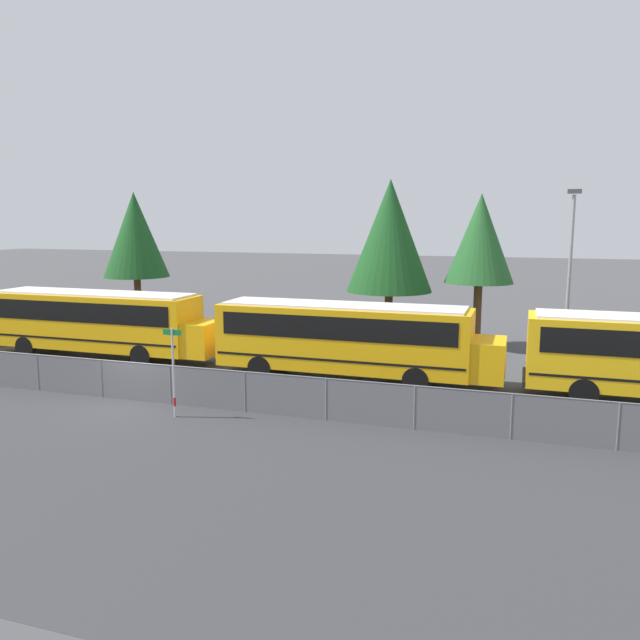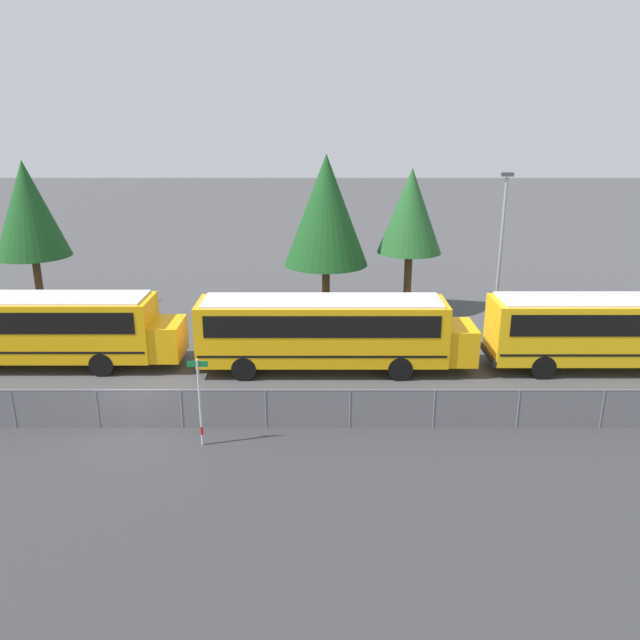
{
  "view_description": "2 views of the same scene",
  "coord_description": "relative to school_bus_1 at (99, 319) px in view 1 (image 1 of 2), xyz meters",
  "views": [
    {
      "loc": [
        13.77,
        -19.6,
        6.8
      ],
      "look_at": [
        5.19,
        6.62,
        2.36
      ],
      "focal_mm": 35.0,
      "sensor_mm": 36.0,
      "label": 1
    },
    {
      "loc": [
        6.5,
        -20.35,
        10.7
      ],
      "look_at": [
        6.4,
        6.3,
        2.07
      ],
      "focal_mm": 35.0,
      "sensor_mm": 36.0,
      "label": 2
    }
  ],
  "objects": [
    {
      "name": "fence",
      "position": [
        6.07,
        -5.91,
        -1.19
      ],
      "size": [
        63.72,
        0.07,
        1.5
      ],
      "color": "#9EA0A5",
      "rests_on": "ground_plane"
    },
    {
      "name": "ground_plane",
      "position": [
        6.07,
        -5.9,
        -1.96
      ],
      "size": [
        200.0,
        200.0,
        0.0
      ],
      "primitive_type": "plane",
      "color": "#424244"
    },
    {
      "name": "school_bus_1",
      "position": [
        0.0,
        0.0,
        0.0
      ],
      "size": [
        12.19,
        2.52,
        3.29
      ],
      "color": "#EDA80F",
      "rests_on": "ground_plane"
    },
    {
      "name": "tree_2",
      "position": [
        -3.82,
        8.89,
        3.87
      ],
      "size": [
        4.14,
        4.14,
        8.55
      ],
      "color": "#51381E",
      "rests_on": "ground_plane"
    },
    {
      "name": "light_pole",
      "position": [
        21.85,
        5.29,
        2.51
      ],
      "size": [
        0.6,
        0.24,
        8.17
      ],
      "color": "gray",
      "rests_on": "ground_plane"
    },
    {
      "name": "road_strip",
      "position": [
        6.07,
        -11.9,
        -1.96
      ],
      "size": [
        97.65,
        12.0,
        0.01
      ],
      "color": "#333335",
      "rests_on": "ground_plane"
    },
    {
      "name": "school_bus_2",
      "position": [
        12.91,
        -0.47,
        0.0
      ],
      "size": [
        12.19,
        2.52,
        3.29
      ],
      "color": "#EDA80F",
      "rests_on": "ground_plane"
    },
    {
      "name": "tree_1",
      "position": [
        12.9,
        7.81,
        3.97
      ],
      "size": [
        4.63,
        4.63,
        8.96
      ],
      "color": "#51381E",
      "rests_on": "ground_plane"
    },
    {
      "name": "tree_0",
      "position": [
        17.59,
        8.41,
        3.83
      ],
      "size": [
        3.6,
        3.6,
        8.17
      ],
      "color": "#51381E",
      "rests_on": "ground_plane"
    },
    {
      "name": "street_sign",
      "position": [
        8.52,
        -7.18,
        -0.3
      ],
      "size": [
        0.7,
        0.09,
        3.15
      ],
      "color": "#B7B7BC",
      "rests_on": "ground_plane"
    }
  ]
}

